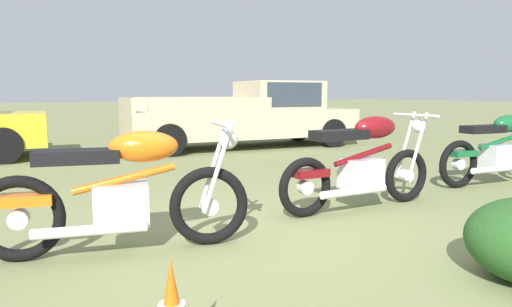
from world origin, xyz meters
name	(u,v)px	position (x,y,z in m)	size (l,w,h in m)	color
ground_plane	(268,236)	(0.00, 0.00, 0.00)	(120.00, 120.00, 0.00)	olive
motorcycle_orange	(122,192)	(-1.19, 0.21, 0.48)	(2.00, 0.81, 1.02)	black
motorcycle_maroon	(362,163)	(1.35, 0.29, 0.49)	(1.97, 0.64, 1.02)	black
motorcycle_green	(499,149)	(3.89, 0.36, 0.48)	(1.98, 0.64, 1.02)	black
pickup_truck_beige	(253,114)	(3.19, 5.75, 0.75)	(5.30, 2.24, 1.49)	#BCAD8C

